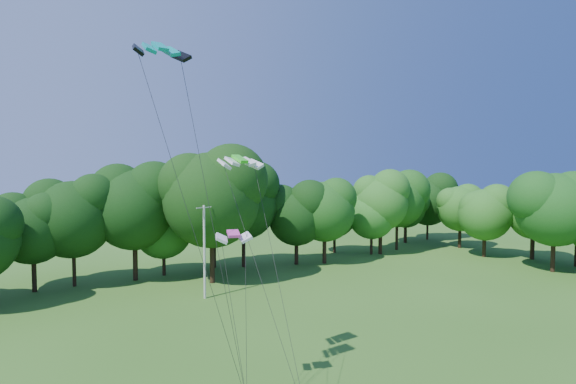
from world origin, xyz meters
TOP-DOWN VIEW (x-y plane):
  - utility_pole at (1.99, 27.39)m, footprint 1.70×0.60m
  - kite_teal at (-7.79, 8.62)m, footprint 2.47×1.14m
  - kite_green at (-2.65, 10.93)m, footprint 2.54×1.27m
  - kite_pink at (-4.10, 8.85)m, footprint 2.00×1.40m
  - tree_back_center at (4.90, 32.28)m, footprint 11.13×11.13m
  - tree_back_east at (30.03, 34.49)m, footprint 7.28×7.28m
  - tree_flank_east at (40.45, 15.02)m, footprint 9.45×9.45m

SIDE VIEW (x-z plane):
  - utility_pole at x=1.99m, z-range 0.11..8.90m
  - tree_back_east at x=30.03m, z-range 1.32..11.90m
  - tree_flank_east at x=40.45m, z-range 1.71..15.45m
  - kite_pink at x=-4.10m, z-range 8.79..9.11m
  - tree_back_center at x=4.90m, z-range 2.02..18.20m
  - kite_green at x=-2.65m, z-range 12.53..13.04m
  - kite_teal at x=-7.79m, z-range 17.42..18.05m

